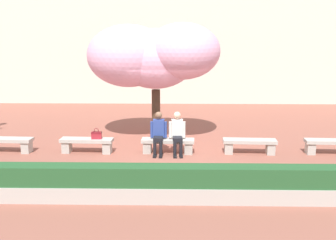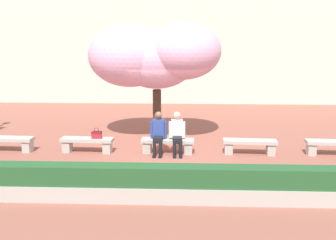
{
  "view_description": "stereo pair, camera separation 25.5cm",
  "coord_description": "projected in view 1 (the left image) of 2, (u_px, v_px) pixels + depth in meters",
  "views": [
    {
      "loc": [
        0.24,
        -11.57,
        3.58
      ],
      "look_at": [
        0.0,
        0.2,
        1.0
      ],
      "focal_mm": 42.0,
      "sensor_mm": 36.0,
      "label": 1
    },
    {
      "loc": [
        0.49,
        -11.56,
        3.58
      ],
      "look_at": [
        0.0,
        0.2,
        1.0
      ],
      "focal_mm": 42.0,
      "sensor_mm": 36.0,
      "label": 2
    }
  ],
  "objects": [
    {
      "name": "ground_plane",
      "position": [
        168.0,
        153.0,
        12.07
      ],
      "size": [
        100.0,
        100.0,
        0.0
      ],
      "primitive_type": "plane",
      "color": "#8E5142"
    },
    {
      "name": "building_facade",
      "position": [
        172.0,
        29.0,
        21.77
      ],
      "size": [
        28.0,
        4.0,
        7.73
      ],
      "primitive_type": "cube",
      "color": "beige",
      "rests_on": "ground"
    },
    {
      "name": "stone_bench_west_end",
      "position": [
        7.0,
        143.0,
        12.11
      ],
      "size": [
        1.63,
        0.49,
        0.45
      ],
      "color": "#ADA89E",
      "rests_on": "ground"
    },
    {
      "name": "stone_bench_near_west",
      "position": [
        87.0,
        143.0,
        12.06
      ],
      "size": [
        1.63,
        0.49,
        0.45
      ],
      "color": "#ADA89E",
      "rests_on": "ground"
    },
    {
      "name": "stone_bench_center",
      "position": [
        168.0,
        144.0,
        12.01
      ],
      "size": [
        1.63,
        0.49,
        0.45
      ],
      "color": "#ADA89E",
      "rests_on": "ground"
    },
    {
      "name": "stone_bench_near_east",
      "position": [
        250.0,
        144.0,
        11.96
      ],
      "size": [
        1.63,
        0.49,
        0.45
      ],
      "color": "#ADA89E",
      "rests_on": "ground"
    },
    {
      "name": "stone_bench_east_end",
      "position": [
        332.0,
        145.0,
        11.91
      ],
      "size": [
        1.63,
        0.49,
        0.45
      ],
      "color": "#ADA89E",
      "rests_on": "ground"
    },
    {
      "name": "person_seated_left",
      "position": [
        158.0,
        131.0,
        11.88
      ],
      "size": [
        0.51,
        0.69,
        1.29
      ],
      "color": "black",
      "rests_on": "ground"
    },
    {
      "name": "person_seated_right",
      "position": [
        177.0,
        132.0,
        11.86
      ],
      "size": [
        0.51,
        0.7,
        1.29
      ],
      "color": "black",
      "rests_on": "ground"
    },
    {
      "name": "handbag",
      "position": [
        96.0,
        135.0,
        11.96
      ],
      "size": [
        0.3,
        0.15,
        0.34
      ],
      "color": "#A3232D",
      "rests_on": "stone_bench_near_west"
    },
    {
      "name": "cherry_tree_main",
      "position": [
        154.0,
        56.0,
        13.11
      ],
      "size": [
        4.43,
        2.85,
        3.96
      ],
      "color": "#473323",
      "rests_on": "ground"
    },
    {
      "name": "planter_hedge_foreground",
      "position": [
        165.0,
        184.0,
        8.54
      ],
      "size": [
        14.66,
        0.5,
        0.8
      ],
      "color": "#ADA89E",
      "rests_on": "ground"
    }
  ]
}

